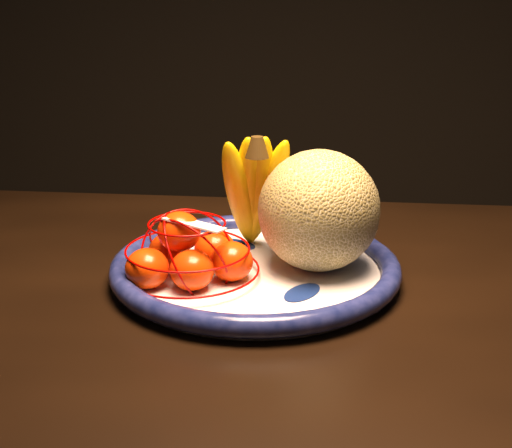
# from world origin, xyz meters

# --- Properties ---
(dining_table) EXTENTS (1.60, 0.99, 0.79)m
(dining_table) POSITION_xyz_m (0.06, 0.10, 0.71)
(dining_table) COLOR black
(dining_table) RESTS_ON ground
(fruit_bowl) EXTENTS (0.36, 0.36, 0.03)m
(fruit_bowl) POSITION_xyz_m (0.00, 0.22, 0.81)
(fruit_bowl) COLOR white
(fruit_bowl) RESTS_ON dining_table
(cantaloupe) EXTENTS (0.15, 0.15, 0.15)m
(cantaloupe) POSITION_xyz_m (0.08, 0.23, 0.88)
(cantaloupe) COLOR olive
(cantaloupe) RESTS_ON fruit_bowl
(banana_bunch) EXTENTS (0.11, 0.11, 0.18)m
(banana_bunch) POSITION_xyz_m (-0.00, 0.29, 0.89)
(banana_bunch) COLOR #DCAA0B
(banana_bunch) RESTS_ON fruit_bowl
(mandarin_bag) EXTENTS (0.20, 0.20, 0.11)m
(mandarin_bag) POSITION_xyz_m (-0.07, 0.18, 0.83)
(mandarin_bag) COLOR #FE350A
(mandarin_bag) RESTS_ON fruit_bowl
(price_tag) EXTENTS (0.08, 0.05, 0.01)m
(price_tag) POSITION_xyz_m (-0.06, 0.17, 0.88)
(price_tag) COLOR white
(price_tag) RESTS_ON mandarin_bag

